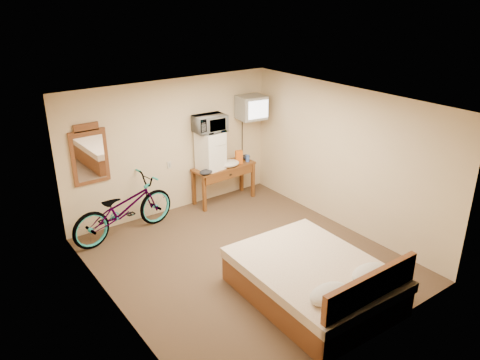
{
  "coord_description": "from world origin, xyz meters",
  "views": [
    {
      "loc": [
        -3.81,
        -5.08,
        3.98
      ],
      "look_at": [
        0.24,
        0.49,
        1.14
      ],
      "focal_mm": 35.0,
      "sensor_mm": 36.0,
      "label": 1
    }
  ],
  "objects": [
    {
      "name": "microwave",
      "position": [
        0.68,
        2.05,
        1.64
      ],
      "size": [
        0.6,
        0.43,
        0.32
      ],
      "primitive_type": "imported",
      "rotation": [
        0.0,
        0.0,
        -0.06
      ],
      "color": "white",
      "rests_on": "mini_fridge"
    },
    {
      "name": "mini_fridge",
      "position": [
        0.68,
        2.05,
        1.12
      ],
      "size": [
        0.5,
        0.48,
        0.73
      ],
      "color": "white",
      "rests_on": "desk"
    },
    {
      "name": "bicycle",
      "position": [
        -1.2,
        1.88,
        0.5
      ],
      "size": [
        1.99,
        0.95,
        1.0
      ],
      "primitive_type": "imported",
      "rotation": [
        0.0,
        0.0,
        1.72
      ],
      "color": "black",
      "rests_on": "floor"
    },
    {
      "name": "cloth_dark_b",
      "position": [
        1.54,
        2.09,
        0.8
      ],
      "size": [
        0.2,
        0.16,
        0.09
      ],
      "primitive_type": "ellipsoid",
      "color": "black",
      "rests_on": "desk"
    },
    {
      "name": "room",
      "position": [
        -0.0,
        0.0,
        1.25
      ],
      "size": [
        4.6,
        4.64,
        2.5
      ],
      "color": "#3F291F",
      "rests_on": "ground"
    },
    {
      "name": "wall_mirror",
      "position": [
        -1.53,
        2.27,
        1.42
      ],
      "size": [
        0.61,
        0.04,
        1.04
      ],
      "color": "brown",
      "rests_on": "room"
    },
    {
      "name": "cloth_cream",
      "position": [
        1.04,
        1.93,
        0.81
      ],
      "size": [
        0.41,
        0.31,
        0.12
      ],
      "primitive_type": "ellipsoid",
      "color": "silver",
      "rests_on": "desk"
    },
    {
      "name": "cloth_dark_a",
      "position": [
        0.44,
        1.84,
        0.8
      ],
      "size": [
        0.26,
        0.19,
        0.1
      ],
      "primitive_type": "ellipsoid",
      "color": "black",
      "rests_on": "desk"
    },
    {
      "name": "desk",
      "position": [
        0.98,
        2.0,
        0.62
      ],
      "size": [
        1.28,
        0.54,
        0.75
      ],
      "color": "brown",
      "rests_on": "floor"
    },
    {
      "name": "crt_television",
      "position": [
        1.63,
        2.02,
        1.82
      ],
      "size": [
        0.57,
        0.62,
        0.45
      ],
      "color": "black",
      "rests_on": "room"
    },
    {
      "name": "snack_bag",
      "position": [
        1.28,
        1.95,
        0.89
      ],
      "size": [
        0.15,
        0.11,
        0.27
      ],
      "primitive_type": "cube",
      "rotation": [
        0.0,
        0.0,
        -0.28
      ],
      "color": "#D95F13",
      "rests_on": "desk"
    },
    {
      "name": "bed",
      "position": [
        0.17,
        -1.37,
        0.29
      ],
      "size": [
        1.69,
        2.21,
        0.9
      ],
      "color": "brown",
      "rests_on": "floor"
    },
    {
      "name": "blue_cup",
      "position": [
        1.49,
        1.94,
        0.82
      ],
      "size": [
        0.08,
        0.08,
        0.14
      ],
      "primitive_type": "cylinder",
      "color": "blue",
      "rests_on": "desk"
    }
  ]
}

